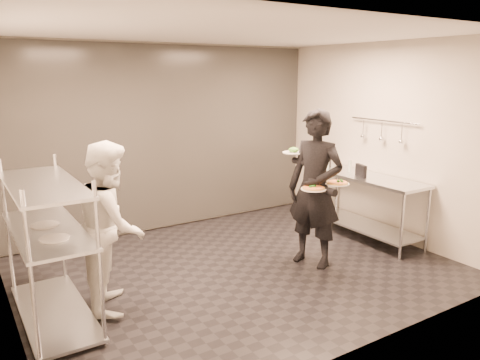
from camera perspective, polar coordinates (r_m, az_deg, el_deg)
room_shell at (r=6.47m, az=-5.76°, el=4.31°), size 5.00×4.00×2.80m
pass_rack at (r=4.87m, az=-22.32°, el=-7.16°), size 0.60×1.60×1.50m
prep_counter at (r=7.00m, az=15.11°, el=-1.89°), size 0.60×1.80×0.92m
utensil_rail at (r=7.02m, az=16.93°, el=5.70°), size 0.07×1.20×0.31m
waiter at (r=5.81m, az=9.14°, el=-1.06°), size 0.69×0.83×1.95m
chef at (r=4.91m, az=-15.39°, el=-5.34°), size 0.91×1.01×1.72m
pizza_plate_near at (r=5.58m, az=8.95°, el=-1.00°), size 0.30×0.30×0.05m
pizza_plate_far at (r=5.72m, az=11.78°, el=-0.36°), size 0.29×0.29×0.05m
salad_plate at (r=5.90m, az=6.56°, el=3.53°), size 0.28×0.28×0.07m
pos_monitor at (r=6.84m, az=14.52°, el=1.10°), size 0.13×0.25×0.18m
bottle_green at (r=7.44m, az=10.61°, el=2.41°), size 0.06×0.06×0.23m
bottle_clear at (r=7.17m, az=13.24°, el=1.68°), size 0.05×0.05×0.17m
bottle_dark at (r=7.47m, az=10.81°, el=2.37°), size 0.06×0.06×0.21m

